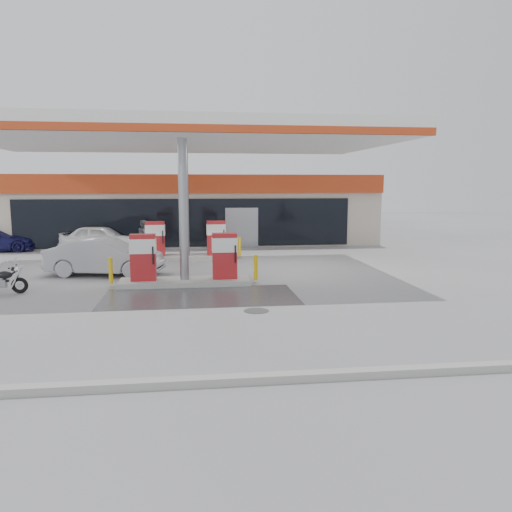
{
  "coord_description": "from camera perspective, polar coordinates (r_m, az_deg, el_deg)",
  "views": [
    {
      "loc": [
        0.27,
        -15.28,
        3.45
      ],
      "look_at": [
        2.29,
        0.31,
        1.2
      ],
      "focal_mm": 35.0,
      "sensor_mm": 36.0,
      "label": 1
    }
  ],
  "objects": [
    {
      "name": "parked_motorcycle",
      "position": [
        17.83,
        -27.18,
        -2.63
      ],
      "size": [
        1.73,
        0.66,
        0.89
      ],
      "rotation": [
        0.0,
        0.0,
        0.02
      ],
      "color": "black",
      "rests_on": "ground"
    },
    {
      "name": "pump_island_near",
      "position": [
        17.5,
        -8.17,
        -0.94
      ],
      "size": [
        5.14,
        1.3,
        1.78
      ],
      "color": "#9E9E99",
      "rests_on": "ground"
    },
    {
      "name": "canopy",
      "position": [
        20.36,
        -8.33,
        13.19
      ],
      "size": [
        16.0,
        10.02,
        5.51
      ],
      "color": "silver",
      "rests_on": "ground"
    },
    {
      "name": "sedan_white",
      "position": [
        27.03,
        -17.29,
        1.94
      ],
      "size": [
        4.33,
        2.39,
        1.39
      ],
      "primitive_type": "imported",
      "rotation": [
        0.0,
        0.0,
        1.38
      ],
      "color": "silver",
      "rests_on": "ground"
    },
    {
      "name": "pump_island_far",
      "position": [
        23.44,
        -7.99,
        1.36
      ],
      "size": [
        5.14,
        1.3,
        1.78
      ],
      "color": "#9E9E99",
      "rests_on": "ground"
    },
    {
      "name": "ground",
      "position": [
        15.67,
        -8.21,
        -4.66
      ],
      "size": [
        90.0,
        90.0,
        0.0
      ],
      "primitive_type": "plane",
      "color": "gray",
      "rests_on": "ground"
    },
    {
      "name": "store_building",
      "position": [
        31.25,
        -7.89,
        5.43
      ],
      "size": [
        22.0,
        8.22,
        4.0
      ],
      "color": "beige",
      "rests_on": "ground"
    },
    {
      "name": "wet_patch",
      "position": [
        15.67,
        -6.38,
        -4.62
      ],
      "size": [
        6.0,
        3.0,
        0.0
      ],
      "primitive_type": "cube",
      "color": "#4C4C4F",
      "rests_on": "ground"
    },
    {
      "name": "attendant",
      "position": [
        26.33,
        -12.66,
        2.24
      ],
      "size": [
        0.7,
        0.86,
        1.66
      ],
      "primitive_type": "imported",
      "rotation": [
        0.0,
        0.0,
        1.67
      ],
      "color": "#4D4E51",
      "rests_on": "ground"
    },
    {
      "name": "kerb",
      "position": [
        8.95,
        -8.83,
        -14.13
      ],
      "size": [
        28.0,
        0.25,
        0.15
      ],
      "primitive_type": "cube",
      "color": "gray",
      "rests_on": "ground"
    },
    {
      "name": "drain_cover",
      "position": [
        13.83,
        0.04,
        -6.28
      ],
      "size": [
        0.7,
        0.7,
        0.01
      ],
      "primitive_type": "cylinder",
      "color": "#38383A",
      "rests_on": "ground"
    },
    {
      "name": "hatchback_silver",
      "position": [
        19.95,
        -16.89,
        -0.07
      ],
      "size": [
        4.59,
        2.39,
        1.44
      ],
      "primitive_type": "imported",
      "rotation": [
        0.0,
        0.0,
        1.36
      ],
      "color": "#98999F",
      "rests_on": "ground"
    }
  ]
}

